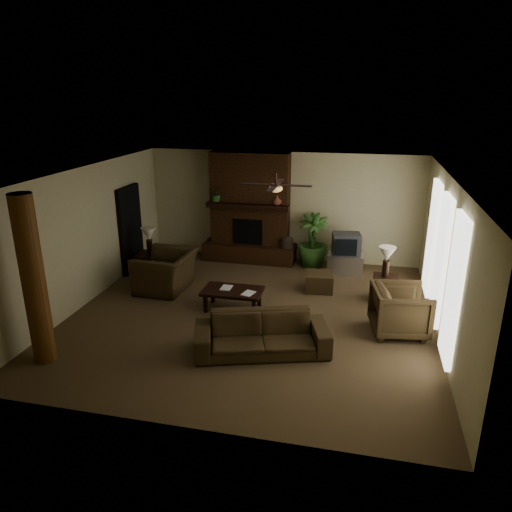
% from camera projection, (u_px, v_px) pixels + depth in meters
% --- Properties ---
extents(room_shell, '(7.00, 7.00, 7.00)m').
position_uv_depth(room_shell, '(251.00, 248.00, 9.09)').
color(room_shell, brown).
rests_on(room_shell, ground).
extents(fireplace, '(2.40, 0.70, 2.80)m').
position_uv_depth(fireplace, '(250.00, 217.00, 12.31)').
color(fireplace, '#432612').
rests_on(fireplace, ground).
extents(windows, '(0.08, 3.65, 2.35)m').
position_uv_depth(windows, '(441.00, 260.00, 8.57)').
color(windows, white).
rests_on(windows, ground).
extents(log_column, '(0.36, 0.36, 2.80)m').
position_uv_depth(log_column, '(34.00, 281.00, 7.50)').
color(log_column, brown).
rests_on(log_column, ground).
extents(doorway, '(0.10, 1.00, 2.10)m').
position_uv_depth(doorway, '(131.00, 229.00, 11.58)').
color(doorway, black).
rests_on(doorway, ground).
extents(ceiling_fan, '(1.35, 1.35, 0.37)m').
position_uv_depth(ceiling_fan, '(276.00, 187.00, 8.91)').
color(ceiling_fan, black).
rests_on(ceiling_fan, ceiling).
extents(sofa, '(2.36, 1.30, 0.88)m').
position_uv_depth(sofa, '(262.00, 328.00, 8.05)').
color(sofa, '#3C2F1A').
rests_on(sofa, ground).
extents(armchair_left, '(0.88, 1.32, 1.13)m').
position_uv_depth(armchair_left, '(165.00, 265.00, 10.60)').
color(armchair_left, '#3C2F1A').
rests_on(armchair_left, ground).
extents(armchair_right, '(1.05, 1.10, 0.99)m').
position_uv_depth(armchair_right, '(400.00, 308.00, 8.67)').
color(armchair_right, '#3C2F1A').
rests_on(armchair_right, ground).
extents(coffee_table, '(1.20, 0.70, 0.43)m').
position_uv_depth(coffee_table, '(233.00, 292.00, 9.66)').
color(coffee_table, black).
rests_on(coffee_table, ground).
extents(ottoman, '(0.65, 0.65, 0.40)m').
position_uv_depth(ottoman, '(319.00, 282.00, 10.65)').
color(ottoman, '#3C2F1A').
rests_on(ottoman, ground).
extents(tv_stand, '(0.86, 0.51, 0.50)m').
position_uv_depth(tv_stand, '(345.00, 264.00, 11.61)').
color(tv_stand, silver).
rests_on(tv_stand, ground).
extents(tv, '(0.73, 0.63, 0.52)m').
position_uv_depth(tv, '(346.00, 244.00, 11.41)').
color(tv, '#343436').
rests_on(tv, tv_stand).
extents(floor_vase, '(0.34, 0.34, 0.77)m').
position_uv_depth(floor_vase, '(286.00, 248.00, 12.18)').
color(floor_vase, '#33251C').
rests_on(floor_vase, ground).
extents(floor_plant, '(0.99, 1.46, 0.75)m').
position_uv_depth(floor_plant, '(312.00, 252.00, 12.09)').
color(floor_plant, '#346026').
rests_on(floor_plant, ground).
extents(side_table_left, '(0.54, 0.54, 0.55)m').
position_uv_depth(side_table_left, '(149.00, 264.00, 11.51)').
color(side_table_left, black).
rests_on(side_table_left, ground).
extents(lamp_left, '(0.40, 0.40, 0.65)m').
position_uv_depth(lamp_left, '(149.00, 236.00, 11.25)').
color(lamp_left, black).
rests_on(lamp_left, side_table_left).
extents(side_table_right, '(0.50, 0.50, 0.55)m').
position_uv_depth(side_table_right, '(385.00, 289.00, 10.09)').
color(side_table_right, black).
rests_on(side_table_right, ground).
extents(lamp_right, '(0.42, 0.42, 0.65)m').
position_uv_depth(lamp_right, '(387.00, 256.00, 9.85)').
color(lamp_right, black).
rests_on(lamp_right, side_table_right).
extents(mantel_plant, '(0.44, 0.47, 0.33)m').
position_uv_depth(mantel_plant, '(217.00, 195.00, 12.11)').
color(mantel_plant, '#346026').
rests_on(mantel_plant, fireplace).
extents(mantel_vase, '(0.24, 0.25, 0.22)m').
position_uv_depth(mantel_vase, '(277.00, 200.00, 11.78)').
color(mantel_vase, brown).
rests_on(mantel_vase, fireplace).
extents(book_a, '(0.22, 0.03, 0.29)m').
position_uv_depth(book_a, '(221.00, 282.00, 9.67)').
color(book_a, '#999999').
rests_on(book_a, coffee_table).
extents(book_b, '(0.21, 0.08, 0.29)m').
position_uv_depth(book_b, '(244.00, 286.00, 9.44)').
color(book_b, '#999999').
rests_on(book_b, coffee_table).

